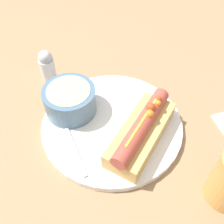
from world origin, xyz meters
The scene contains 6 objects.
ground_plane centered at (0.00, 0.00, 0.00)m, with size 4.00×4.00×0.00m, color #93704C.
dinner_plate centered at (0.00, 0.00, 0.01)m, with size 0.27×0.27×0.01m.
hot_dog centered at (0.02, -0.06, 0.04)m, with size 0.18×0.13×0.07m.
soup_bowl centered at (-0.05, 0.07, 0.04)m, with size 0.10×0.10×0.05m.
spoon centered at (-0.08, 0.04, 0.02)m, with size 0.04×0.15×0.01m.
salt_shaker centered at (-0.05, 0.19, 0.04)m, with size 0.03×0.03×0.08m.
Camera 1 is at (-0.17, -0.26, 0.42)m, focal length 42.00 mm.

